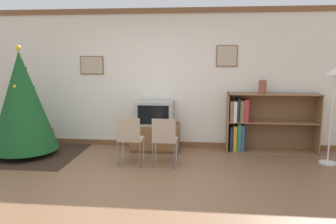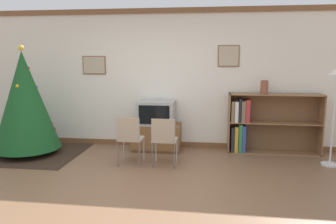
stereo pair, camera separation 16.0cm
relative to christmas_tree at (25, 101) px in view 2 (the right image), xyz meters
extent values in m
plane|color=brown|center=(2.32, -1.47, -1.00)|extent=(24.00, 24.00, 0.00)
cube|color=silver|center=(2.32, 0.90, 0.35)|extent=(9.13, 0.08, 2.70)
cube|color=brown|center=(2.32, 0.84, 1.65)|extent=(9.13, 0.03, 0.10)
cube|color=brown|center=(2.32, 0.84, -0.95)|extent=(9.13, 0.03, 0.10)
cube|color=brown|center=(1.03, 0.85, 0.62)|extent=(0.47, 0.02, 0.36)
cube|color=tan|center=(1.03, 0.84, 0.62)|extent=(0.44, 0.01, 0.33)
cube|color=brown|center=(3.67, 0.85, 0.81)|extent=(0.40, 0.02, 0.40)
cube|color=tan|center=(3.67, 0.84, 0.81)|extent=(0.37, 0.01, 0.37)
cube|color=#332319|center=(0.00, 0.00, -0.99)|extent=(1.95, 1.64, 0.01)
cylinder|color=maroon|center=(0.00, 0.00, -0.94)|extent=(0.36, 0.36, 0.10)
cone|color=#195123|center=(0.00, 0.00, 0.00)|extent=(1.19, 1.19, 1.78)
sphere|color=yellow|center=(0.00, 0.00, 0.95)|extent=(0.10, 0.10, 0.10)
sphere|color=red|center=(0.06, 0.08, 0.59)|extent=(0.06, 0.06, 0.06)
sphere|color=red|center=(0.41, 0.16, -0.45)|extent=(0.05, 0.05, 0.05)
sphere|color=#1E4CB2|center=(-0.09, 0.03, 0.61)|extent=(0.06, 0.06, 0.06)
sphere|color=#1E4CB2|center=(0.20, 0.08, 0.24)|extent=(0.05, 0.05, 0.05)
sphere|color=gold|center=(0.23, 0.35, -0.40)|extent=(0.04, 0.04, 0.04)
sphere|color=gold|center=(0.00, -0.20, 0.29)|extent=(0.06, 0.06, 0.06)
sphere|color=red|center=(-0.37, 0.29, -0.55)|extent=(0.06, 0.06, 0.06)
sphere|color=red|center=(0.41, 0.24, -0.57)|extent=(0.06, 0.06, 0.06)
cube|color=brown|center=(2.33, 0.56, -0.97)|extent=(0.88, 0.52, 0.05)
cube|color=brown|center=(2.33, 0.56, -0.72)|extent=(0.92, 0.54, 0.46)
cube|color=#9E9E99|center=(2.33, 0.56, -0.26)|extent=(0.70, 0.52, 0.45)
cube|color=black|center=(2.33, 0.30, -0.26)|extent=(0.57, 0.01, 0.35)
cube|color=tan|center=(2.05, -0.31, -0.56)|extent=(0.40, 0.40, 0.02)
cube|color=tan|center=(2.05, -0.50, -0.37)|extent=(0.35, 0.01, 0.38)
cylinder|color=#B2B2B2|center=(1.87, -0.13, -0.78)|extent=(0.02, 0.02, 0.42)
cylinder|color=#B2B2B2|center=(2.23, -0.13, -0.78)|extent=(0.02, 0.02, 0.42)
cylinder|color=#B2B2B2|center=(1.87, -0.49, -0.78)|extent=(0.02, 0.02, 0.42)
cylinder|color=#B2B2B2|center=(2.23, -0.49, -0.78)|extent=(0.02, 0.02, 0.42)
cylinder|color=#B2B2B2|center=(1.87, -0.49, -0.59)|extent=(0.02, 0.02, 0.82)
cylinder|color=#B2B2B2|center=(2.23, -0.49, -0.59)|extent=(0.02, 0.02, 0.82)
cube|color=tan|center=(2.62, -0.31, -0.56)|extent=(0.40, 0.40, 0.02)
cube|color=tan|center=(2.62, -0.50, -0.37)|extent=(0.35, 0.01, 0.38)
cylinder|color=#B2B2B2|center=(2.44, -0.13, -0.78)|extent=(0.02, 0.02, 0.42)
cylinder|color=#B2B2B2|center=(2.80, -0.13, -0.78)|extent=(0.02, 0.02, 0.42)
cylinder|color=#B2B2B2|center=(2.44, -0.49, -0.78)|extent=(0.02, 0.02, 0.42)
cylinder|color=#B2B2B2|center=(2.80, -0.49, -0.78)|extent=(0.02, 0.02, 0.42)
cylinder|color=#B2B2B2|center=(2.44, -0.49, -0.59)|extent=(0.02, 0.02, 0.82)
cylinder|color=#B2B2B2|center=(2.80, -0.49, -0.59)|extent=(0.02, 0.02, 0.82)
cube|color=olive|center=(3.71, 0.66, -0.44)|extent=(0.02, 0.36, 1.11)
cube|color=olive|center=(5.37, 0.66, -0.44)|extent=(0.02, 0.36, 1.11)
cube|color=olive|center=(4.54, 0.66, 0.11)|extent=(1.68, 0.36, 0.02)
cube|color=olive|center=(4.54, 0.66, -0.99)|extent=(1.68, 0.36, 0.02)
cube|color=olive|center=(4.54, 0.66, -0.42)|extent=(1.64, 0.36, 0.02)
cube|color=brown|center=(4.54, 0.83, -0.44)|extent=(1.68, 0.01, 1.11)
cube|color=#232328|center=(3.78, 0.59, -0.74)|extent=(0.06, 0.20, 0.47)
cube|color=gold|center=(3.85, 0.59, -0.74)|extent=(0.06, 0.22, 0.48)
cube|color=#337547|center=(3.92, 0.61, -0.71)|extent=(0.06, 0.24, 0.53)
cube|color=#2D4C93|center=(3.99, 0.63, -0.73)|extent=(0.06, 0.30, 0.50)
cube|color=#756047|center=(3.77, 0.60, -0.21)|extent=(0.06, 0.23, 0.39)
cube|color=silver|center=(3.83, 0.63, -0.22)|extent=(0.06, 0.30, 0.38)
cube|color=#232328|center=(3.89, 0.62, -0.19)|extent=(0.04, 0.27, 0.44)
cube|color=#756047|center=(3.96, 0.61, -0.21)|extent=(0.07, 0.25, 0.40)
cube|color=#B73333|center=(4.04, 0.63, -0.20)|extent=(0.07, 0.29, 0.42)
cylinder|color=brown|center=(4.32, 0.62, 0.24)|extent=(0.14, 0.14, 0.24)
torus|color=brown|center=(4.32, 0.62, 0.36)|extent=(0.12, 0.12, 0.03)
cylinder|color=silver|center=(5.35, 0.04, -0.98)|extent=(0.28, 0.28, 0.03)
cylinder|color=silver|center=(5.35, 0.04, -0.23)|extent=(0.03, 0.03, 1.48)
camera|label=1|loc=(3.21, -5.53, 0.80)|focal=35.00mm
camera|label=2|loc=(3.37, -5.51, 0.80)|focal=35.00mm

